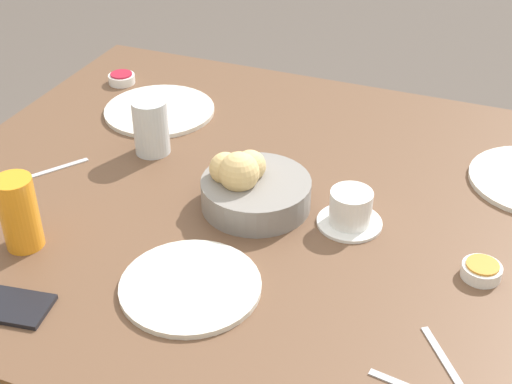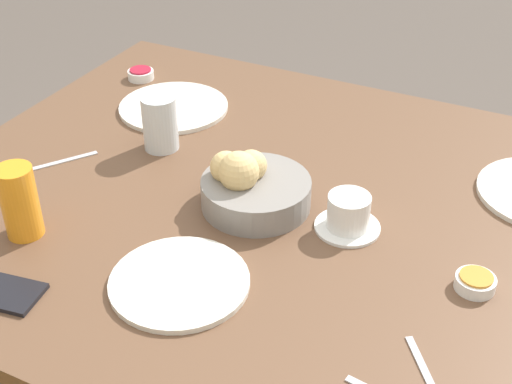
{
  "view_description": "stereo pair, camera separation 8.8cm",
  "coord_description": "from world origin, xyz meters",
  "px_view_note": "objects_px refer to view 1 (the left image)",
  "views": [
    {
      "loc": [
        -0.35,
        1.04,
        1.54
      ],
      "look_at": [
        0.06,
        0.03,
        0.81
      ],
      "focal_mm": 50.0,
      "sensor_mm": 36.0,
      "label": 1
    },
    {
      "loc": [
        -0.43,
        1.0,
        1.54
      ],
      "look_at": [
        0.06,
        0.03,
        0.81
      ],
      "focal_mm": 50.0,
      "sensor_mm": 36.0,
      "label": 2
    }
  ],
  "objects_px": {
    "bread_basket": "(251,187)",
    "juice_glass": "(19,213)",
    "jam_bowl_berry": "(122,78)",
    "jam_bowl_honey": "(481,270)",
    "spoon_coffee": "(443,358)",
    "knife_silver": "(49,171)",
    "water_tumbler": "(151,127)",
    "cell_phone": "(3,305)",
    "coffee_cup": "(350,210)",
    "plate_near_right": "(160,110)",
    "plate_far_center": "(190,286)"
  },
  "relations": [
    {
      "from": "water_tumbler",
      "to": "cell_phone",
      "type": "distance_m",
      "value": 0.51
    },
    {
      "from": "jam_bowl_honey",
      "to": "knife_silver",
      "type": "relative_size",
      "value": 0.46
    },
    {
      "from": "bread_basket",
      "to": "jam_bowl_honey",
      "type": "distance_m",
      "value": 0.43
    },
    {
      "from": "coffee_cup",
      "to": "spoon_coffee",
      "type": "xyz_separation_m",
      "value": [
        -0.21,
        0.26,
        -0.03
      ]
    },
    {
      "from": "plate_near_right",
      "to": "cell_phone",
      "type": "relative_size",
      "value": 1.58
    },
    {
      "from": "jam_bowl_honey",
      "to": "coffee_cup",
      "type": "bearing_deg",
      "value": -14.12
    },
    {
      "from": "plate_near_right",
      "to": "jam_bowl_honey",
      "type": "height_order",
      "value": "jam_bowl_honey"
    },
    {
      "from": "bread_basket",
      "to": "spoon_coffee",
      "type": "xyz_separation_m",
      "value": [
        -0.4,
        0.25,
        -0.04
      ]
    },
    {
      "from": "water_tumbler",
      "to": "cell_phone",
      "type": "relative_size",
      "value": 0.74
    },
    {
      "from": "plate_near_right",
      "to": "knife_silver",
      "type": "distance_m",
      "value": 0.32
    },
    {
      "from": "plate_near_right",
      "to": "jam_bowl_berry",
      "type": "distance_m",
      "value": 0.19
    },
    {
      "from": "jam_bowl_berry",
      "to": "spoon_coffee",
      "type": "xyz_separation_m",
      "value": [
        -0.89,
        0.62,
        -0.01
      ]
    },
    {
      "from": "water_tumbler",
      "to": "knife_silver",
      "type": "xyz_separation_m",
      "value": [
        0.16,
        0.15,
        -0.06
      ]
    },
    {
      "from": "water_tumbler",
      "to": "jam_bowl_berry",
      "type": "relative_size",
      "value": 1.81
    },
    {
      "from": "spoon_coffee",
      "to": "bread_basket",
      "type": "bearing_deg",
      "value": -32.4
    },
    {
      "from": "cell_phone",
      "to": "knife_silver",
      "type": "bearing_deg",
      "value": -64.86
    },
    {
      "from": "plate_far_center",
      "to": "knife_silver",
      "type": "xyz_separation_m",
      "value": [
        0.42,
        -0.21,
        -0.0
      ]
    },
    {
      "from": "bread_basket",
      "to": "water_tumbler",
      "type": "relative_size",
      "value": 1.74
    },
    {
      "from": "water_tumbler",
      "to": "spoon_coffee",
      "type": "height_order",
      "value": "water_tumbler"
    },
    {
      "from": "plate_far_center",
      "to": "coffee_cup",
      "type": "distance_m",
      "value": 0.32
    },
    {
      "from": "plate_near_right",
      "to": "spoon_coffee",
      "type": "bearing_deg",
      "value": 144.76
    },
    {
      "from": "plate_far_center",
      "to": "jam_bowl_berry",
      "type": "distance_m",
      "value": 0.8
    },
    {
      "from": "jam_bowl_honey",
      "to": "spoon_coffee",
      "type": "bearing_deg",
      "value": 82.51
    },
    {
      "from": "plate_far_center",
      "to": "juice_glass",
      "type": "relative_size",
      "value": 1.7
    },
    {
      "from": "knife_silver",
      "to": "water_tumbler",
      "type": "bearing_deg",
      "value": -136.44
    },
    {
      "from": "bread_basket",
      "to": "water_tumbler",
      "type": "xyz_separation_m",
      "value": [
        0.26,
        -0.1,
        0.02
      ]
    },
    {
      "from": "water_tumbler",
      "to": "plate_far_center",
      "type": "bearing_deg",
      "value": 126.32
    },
    {
      "from": "plate_near_right",
      "to": "water_tumbler",
      "type": "relative_size",
      "value": 2.15
    },
    {
      "from": "bread_basket",
      "to": "jam_bowl_honey",
      "type": "bearing_deg",
      "value": 173.32
    },
    {
      "from": "water_tumbler",
      "to": "coffee_cup",
      "type": "bearing_deg",
      "value": 168.14
    },
    {
      "from": "bread_basket",
      "to": "juice_glass",
      "type": "height_order",
      "value": "juice_glass"
    },
    {
      "from": "jam_bowl_honey",
      "to": "bread_basket",
      "type": "bearing_deg",
      "value": -6.68
    },
    {
      "from": "plate_far_center",
      "to": "spoon_coffee",
      "type": "bearing_deg",
      "value": 179.96
    },
    {
      "from": "water_tumbler",
      "to": "cell_phone",
      "type": "height_order",
      "value": "water_tumbler"
    },
    {
      "from": "juice_glass",
      "to": "knife_silver",
      "type": "height_order",
      "value": "juice_glass"
    },
    {
      "from": "jam_bowl_berry",
      "to": "jam_bowl_honey",
      "type": "bearing_deg",
      "value": 155.5
    },
    {
      "from": "bread_basket",
      "to": "plate_near_right",
      "type": "distance_m",
      "value": 0.43
    },
    {
      "from": "plate_near_right",
      "to": "coffee_cup",
      "type": "relative_size",
      "value": 2.14
    },
    {
      "from": "coffee_cup",
      "to": "jam_bowl_berry",
      "type": "height_order",
      "value": "coffee_cup"
    },
    {
      "from": "plate_near_right",
      "to": "jam_bowl_honey",
      "type": "bearing_deg",
      "value": 157.45
    },
    {
      "from": "plate_near_right",
      "to": "knife_silver",
      "type": "xyz_separation_m",
      "value": [
        0.08,
        0.31,
        -0.0
      ]
    },
    {
      "from": "jam_bowl_berry",
      "to": "knife_silver",
      "type": "relative_size",
      "value": 0.46
    },
    {
      "from": "spoon_coffee",
      "to": "juice_glass",
      "type": "bearing_deg",
      "value": 0.27
    },
    {
      "from": "plate_near_right",
      "to": "juice_glass",
      "type": "distance_m",
      "value": 0.53
    },
    {
      "from": "plate_near_right",
      "to": "plate_far_center",
      "type": "distance_m",
      "value": 0.62
    },
    {
      "from": "water_tumbler",
      "to": "spoon_coffee",
      "type": "xyz_separation_m",
      "value": [
        -0.66,
        0.36,
        -0.06
      ]
    },
    {
      "from": "bread_basket",
      "to": "coffee_cup",
      "type": "relative_size",
      "value": 1.73
    },
    {
      "from": "water_tumbler",
      "to": "jam_bowl_berry",
      "type": "distance_m",
      "value": 0.36
    },
    {
      "from": "coffee_cup",
      "to": "knife_silver",
      "type": "bearing_deg",
      "value": 5.0
    },
    {
      "from": "coffee_cup",
      "to": "jam_bowl_berry",
      "type": "distance_m",
      "value": 0.77
    }
  ]
}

